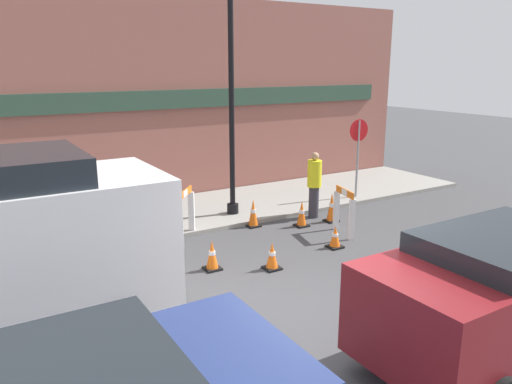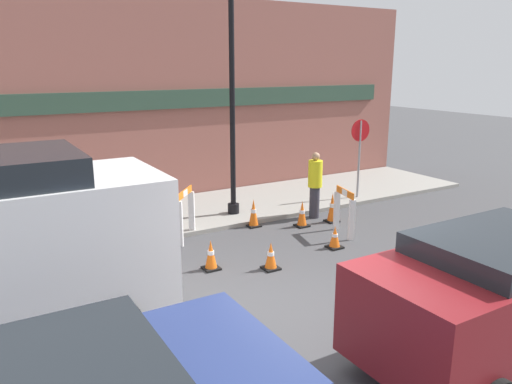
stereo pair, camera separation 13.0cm
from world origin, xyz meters
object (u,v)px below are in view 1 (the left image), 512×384
at_px(streetlamp_post, 231,53).
at_px(stop_sign, 358,145).
at_px(parked_car_1, 503,288).
at_px(person_worker, 314,183).

xyz_separation_m(streetlamp_post, stop_sign, (3.74, -0.38, -2.42)).
bearing_deg(parked_car_1, streetlamp_post, 90.03).
height_order(stop_sign, parked_car_1, stop_sign).
distance_m(stop_sign, person_worker, 2.24).
height_order(stop_sign, person_worker, stop_sign).
relative_size(stop_sign, parked_car_1, 0.54).
xyz_separation_m(streetlamp_post, parked_car_1, (0.00, -7.17, -3.02)).
distance_m(streetlamp_post, stop_sign, 4.47).
bearing_deg(streetlamp_post, stop_sign, -5.85).
bearing_deg(stop_sign, parked_car_1, 65.07).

